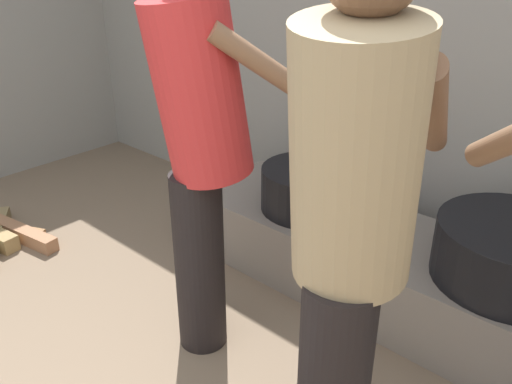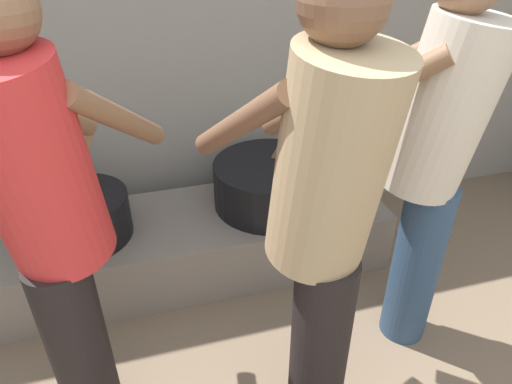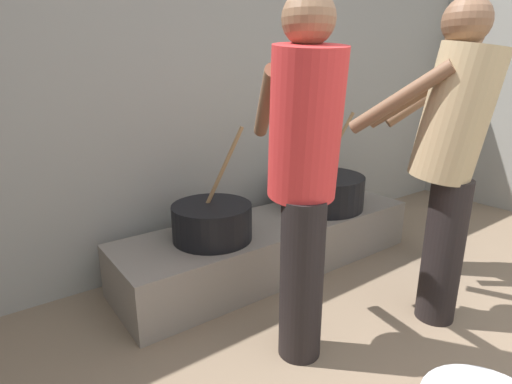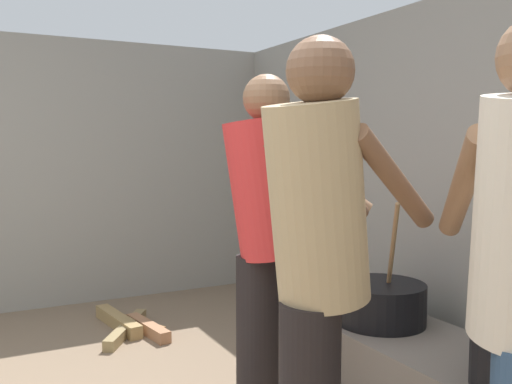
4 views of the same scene
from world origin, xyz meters
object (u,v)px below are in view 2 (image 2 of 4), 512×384
(cooking_pot_secondary, at_px, (271,183))
(cook_in_tan_shirt, at_px, (325,217))
(cooking_pot_main, at_px, (79,217))
(cook_in_cream_shirt, at_px, (433,152))
(cook_in_red_shirt, at_px, (50,219))

(cooking_pot_secondary, relative_size, cook_in_tan_shirt, 0.43)
(cooking_pot_main, height_order, cook_in_cream_shirt, cook_in_cream_shirt)
(cook_in_red_shirt, bearing_deg, cook_in_cream_shirt, 2.83)
(cook_in_tan_shirt, bearing_deg, cook_in_cream_shirt, 27.61)
(cooking_pot_main, relative_size, cook_in_tan_shirt, 0.41)
(cook_in_red_shirt, xyz_separation_m, cook_in_cream_shirt, (1.32, 0.07, 0.01))
(cook_in_cream_shirt, bearing_deg, cooking_pot_secondary, 120.09)
(cook_in_tan_shirt, relative_size, cook_in_cream_shirt, 1.01)
(cooking_pot_main, relative_size, cook_in_red_shirt, 0.42)
(cook_in_red_shirt, relative_size, cook_in_tan_shirt, 0.99)
(cooking_pot_main, bearing_deg, cook_in_tan_shirt, -49.59)
(cook_in_red_shirt, xyz_separation_m, cook_in_tan_shirt, (0.77, -0.22, 0.02))
(cooking_pot_main, xyz_separation_m, cooking_pot_secondary, (0.96, 0.03, 0.01))
(cooking_pot_secondary, bearing_deg, cook_in_tan_shirt, -98.69)
(cooking_pot_main, relative_size, cooking_pot_secondary, 0.97)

